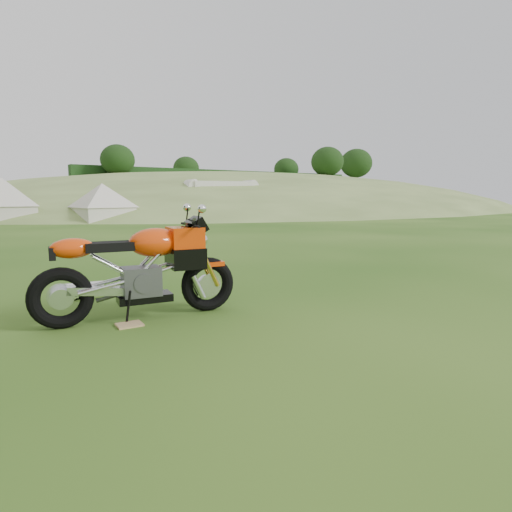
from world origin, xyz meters
TOP-DOWN VIEW (x-y plane):
  - ground at (0.00, 0.00)m, footprint 120.00×120.00m
  - hillside at (24.00, 40.00)m, footprint 80.00×64.00m
  - hedgerow at (24.00, 40.00)m, footprint 36.00×1.20m
  - sport_motorcycle at (-1.37, 0.53)m, footprint 2.23×0.86m
  - plywood_board at (-1.56, 0.34)m, footprint 0.28×0.23m
  - tent_left at (-1.06, 21.55)m, footprint 2.81×2.81m
  - tent_mid at (3.26, 18.99)m, footprint 2.91×2.91m
  - caravan at (11.65, 21.16)m, footprint 5.41×3.24m

SIDE VIEW (x-z plane):
  - ground at x=0.00m, z-range 0.00..0.00m
  - hillside at x=24.00m, z-range -4.00..4.00m
  - hedgerow at x=24.00m, z-range -4.30..4.30m
  - plywood_board at x=-1.56m, z-range 0.00..0.02m
  - sport_motorcycle at x=-1.37m, z-range 0.00..1.30m
  - tent_mid at x=3.26m, z-range 0.00..2.23m
  - caravan at x=11.65m, z-range 0.00..2.37m
  - tent_left at x=-1.06m, z-range 0.00..2.43m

